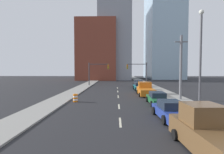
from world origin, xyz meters
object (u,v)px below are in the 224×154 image
at_px(street_lamp, 201,54).
at_px(sedan_black, 138,84).
at_px(pickup_truck_brown, 210,135).
at_px(traffic_signal_left, 95,70).
at_px(sedan_green, 157,99).
at_px(pickup_truck_orange, 145,90).
at_px(sedan_teal, 139,86).
at_px(traffic_barrel, 75,98).
at_px(sedan_blue, 170,111).
at_px(traffic_signal_right, 140,70).
at_px(utility_pole_right_mid, 181,67).

xyz_separation_m(street_lamp, sedan_black, (-2.92, 21.93, -4.68)).
bearing_deg(pickup_truck_brown, traffic_signal_left, 102.29).
relative_size(sedan_green, pickup_truck_orange, 0.82).
relative_size(pickup_truck_brown, sedan_teal, 1.24).
xyz_separation_m(sedan_teal, sedan_black, (0.47, 5.42, 0.01)).
bearing_deg(traffic_barrel, pickup_truck_brown, -53.85).
relative_size(traffic_barrel, sedan_blue, 0.21).
bearing_deg(traffic_signal_right, sedan_teal, -98.68).
bearing_deg(traffic_barrel, sedan_teal, 52.38).
bearing_deg(traffic_barrel, utility_pole_right_mid, 6.58).
bearing_deg(pickup_truck_orange, sedan_green, -87.64).
distance_m(traffic_signal_right, pickup_truck_orange, 15.73).
relative_size(traffic_signal_right, sedan_teal, 1.19).
bearing_deg(traffic_signal_left, pickup_truck_orange, -58.33).
bearing_deg(sedan_teal, traffic_signal_right, 79.89).
distance_m(traffic_barrel, street_lamp, 14.32).
xyz_separation_m(street_lamp, sedan_blue, (-3.50, -2.59, -4.71)).
xyz_separation_m(sedan_green, pickup_truck_orange, (-0.17, 7.03, 0.16)).
relative_size(traffic_signal_right, sedan_black, 1.15).
relative_size(pickup_truck_orange, sedan_black, 1.17).
bearing_deg(sedan_green, traffic_signal_right, 87.49).
bearing_deg(utility_pole_right_mid, pickup_truck_orange, 130.25).
distance_m(utility_pole_right_mid, sedan_teal, 11.77).
height_order(sedan_teal, sedan_black, sedan_black).
distance_m(traffic_signal_right, pickup_truck_brown, 34.13).
distance_m(pickup_truck_brown, pickup_truck_orange, 18.58).
height_order(sedan_green, pickup_truck_orange, pickup_truck_orange).
bearing_deg(sedan_green, sedan_teal, 91.52).
xyz_separation_m(sedan_green, sedan_black, (0.22, 18.64, 0.06)).
relative_size(traffic_signal_right, sedan_blue, 1.21).
bearing_deg(traffic_signal_left, traffic_signal_right, 0.00).
distance_m(pickup_truck_orange, sedan_black, 11.63).
distance_m(traffic_barrel, sedan_teal, 15.26).
height_order(traffic_signal_left, pickup_truck_orange, traffic_signal_left).
height_order(traffic_signal_right, pickup_truck_orange, traffic_signal_right).
height_order(traffic_barrel, sedan_green, sedan_green).
height_order(traffic_barrel, pickup_truck_orange, pickup_truck_orange).
bearing_deg(traffic_barrel, pickup_truck_orange, 32.08).
xyz_separation_m(sedan_blue, pickup_truck_orange, (0.20, 12.90, 0.12)).
xyz_separation_m(traffic_signal_right, sedan_black, (-0.94, -3.79, -2.96)).
xyz_separation_m(pickup_truck_brown, sedan_teal, (0.05, 24.78, -0.19)).
height_order(traffic_barrel, pickup_truck_brown, pickup_truck_brown).
distance_m(pickup_truck_brown, sedan_teal, 24.78).
xyz_separation_m(utility_pole_right_mid, street_lamp, (-0.40, -5.93, 1.16)).
distance_m(traffic_signal_right, sedan_green, 22.67).
bearing_deg(sedan_black, pickup_truck_brown, -88.35).
relative_size(street_lamp, pickup_truck_orange, 1.66).
xyz_separation_m(traffic_signal_right, sedan_green, (-1.16, -22.43, -3.03)).
bearing_deg(sedan_black, street_lamp, -79.78).
relative_size(utility_pole_right_mid, sedan_teal, 1.76).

